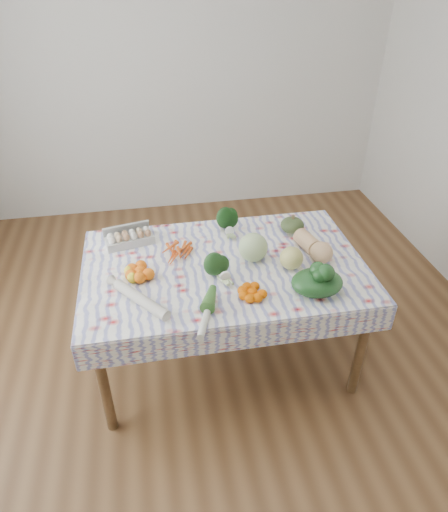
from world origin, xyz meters
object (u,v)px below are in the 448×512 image
at_px(butternut_squash, 314,245).
at_px(grapefruit, 291,258).
at_px(dining_table, 224,275).
at_px(kabocha_squash, 292,225).
at_px(cabbage, 253,247).
at_px(egg_carton, 130,239).

distance_m(butternut_squash, grapefruit, 0.21).
relative_size(dining_table, kabocha_squash, 10.39).
bearing_deg(dining_table, butternut_squash, 0.68).
distance_m(cabbage, butternut_squash, 0.38).
relative_size(dining_table, cabbage, 9.24).
height_order(dining_table, grapefruit, grapefruit).
relative_size(dining_table, grapefruit, 11.77).
distance_m(dining_table, egg_carton, 0.64).
xyz_separation_m(dining_table, grapefruit, (0.38, -0.11, 0.15)).
bearing_deg(cabbage, dining_table, -174.23).
relative_size(cabbage, butternut_squash, 0.59).
bearing_deg(dining_table, grapefruit, -15.66).
bearing_deg(cabbage, kabocha_squash, 39.26).
relative_size(dining_table, butternut_squash, 5.43).
height_order(dining_table, kabocha_squash, kabocha_squash).
relative_size(kabocha_squash, butternut_squash, 0.52).
xyz_separation_m(cabbage, grapefruit, (0.20, -0.12, -0.02)).
distance_m(kabocha_squash, cabbage, 0.42).
bearing_deg(dining_table, kabocha_squash, 29.44).
bearing_deg(cabbage, butternut_squash, -1.76).
bearing_deg(grapefruit, kabocha_squash, 71.71).
xyz_separation_m(dining_table, butternut_squash, (0.55, 0.01, 0.15)).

